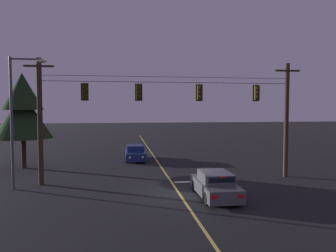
{
  "coord_description": "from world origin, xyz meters",
  "views": [
    {
      "loc": [
        -3.19,
        -17.61,
        4.79
      ],
      "look_at": [
        0.0,
        4.03,
        3.58
      ],
      "focal_mm": 33.83,
      "sensor_mm": 36.0,
      "label": 1
    }
  ],
  "objects_px": {
    "car_waiting_near_lane": "(215,185)",
    "tree_verge_near": "(23,109)",
    "car_oncoming_lead": "(135,153)",
    "traffic_light_leftmost": "(84,92)",
    "traffic_light_left_inner": "(139,92)",
    "traffic_light_centre": "(200,93)",
    "street_lamp_corner": "(17,110)",
    "traffic_light_right_inner": "(257,93)"
  },
  "relations": [
    {
      "from": "traffic_light_right_inner",
      "to": "tree_verge_near",
      "type": "xyz_separation_m",
      "value": [
        -16.99,
        6.04,
        -1.09
      ]
    },
    {
      "from": "traffic_light_left_inner",
      "to": "car_waiting_near_lane",
      "type": "xyz_separation_m",
      "value": [
        3.85,
        -4.29,
        -5.21
      ]
    },
    {
      "from": "traffic_light_leftmost",
      "to": "car_waiting_near_lane",
      "type": "height_order",
      "value": "traffic_light_leftmost"
    },
    {
      "from": "car_waiting_near_lane",
      "to": "car_oncoming_lead",
      "type": "height_order",
      "value": "same"
    },
    {
      "from": "traffic_light_left_inner",
      "to": "traffic_light_centre",
      "type": "bearing_deg",
      "value": 0.0
    },
    {
      "from": "traffic_light_centre",
      "to": "traffic_light_left_inner",
      "type": "bearing_deg",
      "value": 180.0
    },
    {
      "from": "traffic_light_left_inner",
      "to": "traffic_light_right_inner",
      "type": "height_order",
      "value": "same"
    },
    {
      "from": "street_lamp_corner",
      "to": "tree_verge_near",
      "type": "bearing_deg",
      "value": 103.93
    },
    {
      "from": "traffic_light_leftmost",
      "to": "car_oncoming_lead",
      "type": "xyz_separation_m",
      "value": [
        3.55,
        8.79,
        -5.21
      ]
    },
    {
      "from": "tree_verge_near",
      "to": "traffic_light_right_inner",
      "type": "bearing_deg",
      "value": -19.58
    },
    {
      "from": "traffic_light_centre",
      "to": "car_waiting_near_lane",
      "type": "xyz_separation_m",
      "value": [
        -0.2,
        -4.29,
        -5.21
      ]
    },
    {
      "from": "traffic_light_centre",
      "to": "street_lamp_corner",
      "type": "bearing_deg",
      "value": -175.03
    },
    {
      "from": "street_lamp_corner",
      "to": "car_oncoming_lead",
      "type": "bearing_deg",
      "value": 53.25
    },
    {
      "from": "traffic_light_left_inner",
      "to": "street_lamp_corner",
      "type": "relative_size",
      "value": 0.16
    },
    {
      "from": "street_lamp_corner",
      "to": "car_waiting_near_lane",
      "type": "bearing_deg",
      "value": -16.71
    },
    {
      "from": "car_oncoming_lead",
      "to": "street_lamp_corner",
      "type": "distance_m",
      "value": 12.85
    },
    {
      "from": "traffic_light_leftmost",
      "to": "tree_verge_near",
      "type": "bearing_deg",
      "value": 132.23
    },
    {
      "from": "traffic_light_left_inner",
      "to": "tree_verge_near",
      "type": "relative_size",
      "value": 0.16
    },
    {
      "from": "car_oncoming_lead",
      "to": "traffic_light_right_inner",
      "type": "bearing_deg",
      "value": -47.88
    },
    {
      "from": "tree_verge_near",
      "to": "traffic_light_centre",
      "type": "bearing_deg",
      "value": -24.98
    },
    {
      "from": "traffic_light_right_inner",
      "to": "car_oncoming_lead",
      "type": "bearing_deg",
      "value": 132.12
    },
    {
      "from": "traffic_light_leftmost",
      "to": "traffic_light_centre",
      "type": "height_order",
      "value": "same"
    },
    {
      "from": "traffic_light_right_inner",
      "to": "street_lamp_corner",
      "type": "distance_m",
      "value": 15.32
    },
    {
      "from": "car_oncoming_lead",
      "to": "traffic_light_left_inner",
      "type": "bearing_deg",
      "value": -90.77
    },
    {
      "from": "car_waiting_near_lane",
      "to": "traffic_light_centre",
      "type": "bearing_deg",
      "value": 87.31
    },
    {
      "from": "traffic_light_left_inner",
      "to": "tree_verge_near",
      "type": "height_order",
      "value": "tree_verge_near"
    },
    {
      "from": "street_lamp_corner",
      "to": "traffic_light_left_inner",
      "type": "bearing_deg",
      "value": 7.75
    },
    {
      "from": "car_oncoming_lead",
      "to": "tree_verge_near",
      "type": "relative_size",
      "value": 0.58
    },
    {
      "from": "tree_verge_near",
      "to": "traffic_light_leftmost",
      "type": "bearing_deg",
      "value": -47.77
    },
    {
      "from": "car_waiting_near_lane",
      "to": "tree_verge_near",
      "type": "xyz_separation_m",
      "value": [
        -12.77,
        10.33,
        4.12
      ]
    },
    {
      "from": "traffic_light_left_inner",
      "to": "traffic_light_right_inner",
      "type": "relative_size",
      "value": 1.0
    },
    {
      "from": "traffic_light_left_inner",
      "to": "street_lamp_corner",
      "type": "bearing_deg",
      "value": -172.25
    },
    {
      "from": "traffic_light_centre",
      "to": "car_oncoming_lead",
      "type": "relative_size",
      "value": 0.28
    },
    {
      "from": "traffic_light_right_inner",
      "to": "car_waiting_near_lane",
      "type": "bearing_deg",
      "value": -134.52
    },
    {
      "from": "traffic_light_centre",
      "to": "tree_verge_near",
      "type": "distance_m",
      "value": 14.35
    },
    {
      "from": "traffic_light_leftmost",
      "to": "car_oncoming_lead",
      "type": "relative_size",
      "value": 0.28
    },
    {
      "from": "street_lamp_corner",
      "to": "traffic_light_right_inner",
      "type": "bearing_deg",
      "value": 3.67
    },
    {
      "from": "traffic_light_leftmost",
      "to": "traffic_light_right_inner",
      "type": "xyz_separation_m",
      "value": [
        11.5,
        0.0,
        0.0
      ]
    },
    {
      "from": "traffic_light_left_inner",
      "to": "street_lamp_corner",
      "type": "distance_m",
      "value": 7.34
    },
    {
      "from": "car_oncoming_lead",
      "to": "traffic_light_leftmost",
      "type": "bearing_deg",
      "value": -111.99
    },
    {
      "from": "car_oncoming_lead",
      "to": "car_waiting_near_lane",
      "type": "bearing_deg",
      "value": -74.07
    },
    {
      "from": "traffic_light_leftmost",
      "to": "car_waiting_near_lane",
      "type": "distance_m",
      "value": 9.93
    }
  ]
}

